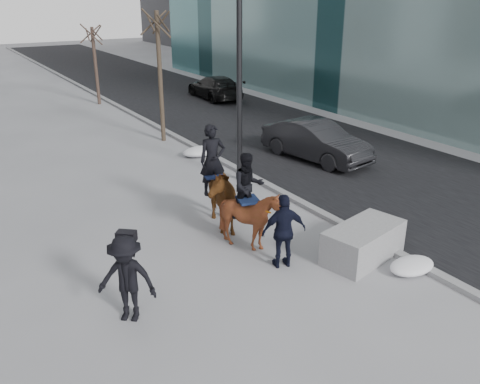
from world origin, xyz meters
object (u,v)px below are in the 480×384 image
mounted_left (215,190)px  mounted_right (250,212)px  car_near (316,141)px  planter (363,242)px

mounted_left → mounted_right: bearing=-86.2°
car_near → mounted_left: bearing=-161.6°
mounted_right → mounted_left: bearing=93.8°
mounted_right → planter: bearing=-43.6°
car_near → mounted_left: size_ratio=1.59×
mounted_left → mounted_right: size_ratio=1.15×
planter → mounted_right: bearing=136.4°
car_near → mounted_right: 7.48m
car_near → mounted_left: (-5.99, -3.08, 0.30)m
car_near → mounted_right: size_ratio=1.83×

